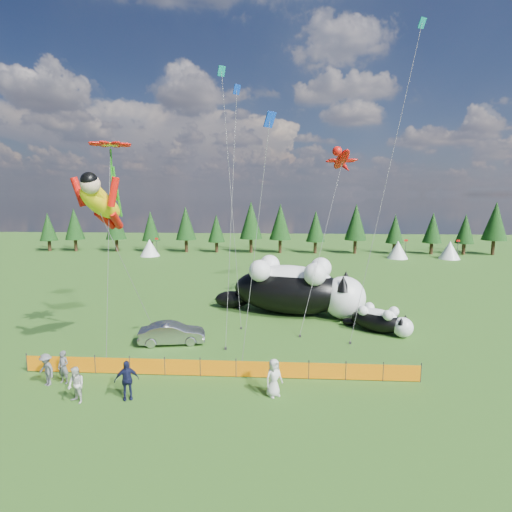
{
  "coord_description": "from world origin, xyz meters",
  "views": [
    {
      "loc": [
        3.36,
        -23.73,
        10.02
      ],
      "look_at": [
        1.68,
        4.0,
        5.74
      ],
      "focal_mm": 28.0,
      "sensor_mm": 36.0,
      "label": 1
    }
  ],
  "objects": [
    {
      "name": "ground",
      "position": [
        0.0,
        0.0,
        0.0
      ],
      "size": [
        160.0,
        160.0,
        0.0
      ],
      "primitive_type": "plane",
      "color": "#103509",
      "rests_on": "ground"
    },
    {
      "name": "diamond_kite_a",
      "position": [
        0.16,
        5.83,
        16.31
      ],
      "size": [
        0.87,
        5.69,
        18.41
      ],
      "color": "#0D3AC7",
      "rests_on": "ground"
    },
    {
      "name": "safety_fence",
      "position": [
        0.0,
        -3.0,
        0.5
      ],
      "size": [
        22.06,
        0.06,
        1.1
      ],
      "color": "#262626",
      "rests_on": "ground"
    },
    {
      "name": "car",
      "position": [
        -3.88,
        1.77,
        0.72
      ],
      "size": [
        4.61,
        2.31,
        1.45
      ],
      "primitive_type": "imported",
      "rotation": [
        0.0,
        0.0,
        1.75
      ],
      "color": "#A3A3A7",
      "rests_on": "ground"
    },
    {
      "name": "spectator_c",
      "position": [
        -4.12,
        -5.68,
        0.99
      ],
      "size": [
        1.3,
        0.99,
        1.98
      ],
      "primitive_type": "imported",
      "rotation": [
        0.0,
        0.0,
        0.39
      ],
      "color": "#141838",
      "rests_on": "ground"
    },
    {
      "name": "flower_kite",
      "position": [
        -7.09,
        0.87,
        12.9
      ],
      "size": [
        3.42,
        3.98,
        13.26
      ],
      "color": "red",
      "rests_on": "ground"
    },
    {
      "name": "festival_tents",
      "position": [
        11.0,
        40.0,
        1.4
      ],
      "size": [
        50.0,
        3.2,
        2.8
      ],
      "primitive_type": null,
      "color": "white",
      "rests_on": "ground"
    },
    {
      "name": "gecko_kite",
      "position": [
        8.73,
        12.77,
        13.08
      ],
      "size": [
        5.66,
        12.16,
        16.35
      ],
      "color": "red",
      "rests_on": "ground"
    },
    {
      "name": "diamond_kite_c",
      "position": [
        2.73,
        -2.22,
        13.38
      ],
      "size": [
        2.08,
        1.1,
        14.7
      ],
      "color": "#0D3AC7",
      "rests_on": "ground"
    },
    {
      "name": "cat_small",
      "position": [
        10.78,
        4.96,
        0.92
      ],
      "size": [
        4.7,
        3.86,
        1.94
      ],
      "rotation": [
        0.0,
        0.0,
        -0.62
      ],
      "color": "black",
      "rests_on": "ground"
    },
    {
      "name": "diamond_kite_d",
      "position": [
        -1.42,
        10.18,
        18.98
      ],
      "size": [
        2.63,
        5.88,
        21.04
      ],
      "color": "#0C9384",
      "rests_on": "ground"
    },
    {
      "name": "cat_large",
      "position": [
        4.74,
        9.21,
        2.24
      ],
      "size": [
        12.87,
        6.92,
        4.72
      ],
      "rotation": [
        0.0,
        0.0,
        -0.26
      ],
      "color": "black",
      "rests_on": "ground"
    },
    {
      "name": "spectator_a",
      "position": [
        -8.14,
        -4.23,
        0.9
      ],
      "size": [
        0.74,
        0.58,
        1.79
      ],
      "primitive_type": "imported",
      "rotation": [
        0.0,
        0.0,
        -0.25
      ],
      "color": "#5B5C60",
      "rests_on": "ground"
    },
    {
      "name": "spectator_d",
      "position": [
        -8.91,
        -4.54,
        0.87
      ],
      "size": [
        1.27,
        1.05,
        1.74
      ],
      "primitive_type": "imported",
      "rotation": [
        0.0,
        0.0,
        -0.5
      ],
      "color": "#5B5C60",
      "rests_on": "ground"
    },
    {
      "name": "superhero_kite",
      "position": [
        -7.25,
        -0.52,
        9.52
      ],
      "size": [
        4.54,
        5.82,
        11.81
      ],
      "color": "yellow",
      "rests_on": "ground"
    },
    {
      "name": "spectator_b",
      "position": [
        -6.43,
        -6.18,
        0.9
      ],
      "size": [
        1.02,
        0.89,
        1.8
      ],
      "primitive_type": "imported",
      "rotation": [
        0.0,
        0.0,
        -0.53
      ],
      "color": "silver",
      "rests_on": "ground"
    },
    {
      "name": "diamond_kite_b",
      "position": [
        13.59,
        9.04,
        21.4
      ],
      "size": [
        6.38,
        7.44,
        24.51
      ],
      "color": "#0C9384",
      "rests_on": "ground"
    },
    {
      "name": "tree_line",
      "position": [
        0.0,
        45.0,
        4.0
      ],
      "size": [
        90.0,
        4.0,
        8.0
      ],
      "primitive_type": null,
      "color": "black",
      "rests_on": "ground"
    },
    {
      "name": "spectator_e",
      "position": [
        3.12,
        -4.95,
        0.97
      ],
      "size": [
        1.13,
        1.06,
        1.94
      ],
      "primitive_type": "imported",
      "rotation": [
        0.0,
        0.0,
        0.63
      ],
      "color": "silver",
      "rests_on": "ground"
    }
  ]
}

